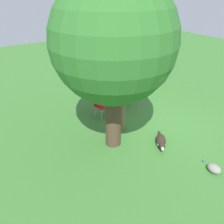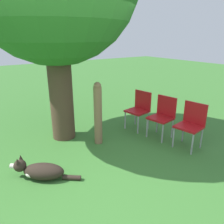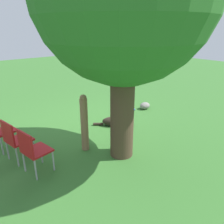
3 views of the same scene
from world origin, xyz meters
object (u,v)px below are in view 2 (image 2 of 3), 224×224
object	(u,v)px
dog	(40,171)
red_chair_0	(191,122)
fence_post	(98,113)
red_chair_2	(139,107)
red_chair_1	(163,114)

from	to	relation	value
dog	red_chair_0	xyz separation A→B (m)	(2.69, -0.60, 0.37)
fence_post	dog	bearing A→B (deg)	-158.99
fence_post	red_chair_2	xyz separation A→B (m)	(1.16, 0.12, -0.13)
dog	red_chair_0	world-z (taller)	red_chair_0
red_chair_0	red_chair_1	bearing A→B (deg)	-89.89
red_chair_2	red_chair_0	bearing A→B (deg)	90.11
red_chair_1	red_chair_2	size ratio (longest dim) A/B	1.00
red_chair_1	red_chair_2	world-z (taller)	same
red_chair_0	red_chair_2	bearing A→B (deg)	-89.89
red_chair_0	red_chair_2	size ratio (longest dim) A/B	1.00
dog	red_chair_2	size ratio (longest dim) A/B	1.02
dog	red_chair_1	size ratio (longest dim) A/B	1.02
red_chair_0	red_chair_1	xyz separation A→B (m)	(-0.11, 0.61, 0.00)
dog	red_chair_2	world-z (taller)	red_chair_2
fence_post	red_chair_2	bearing A→B (deg)	5.96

